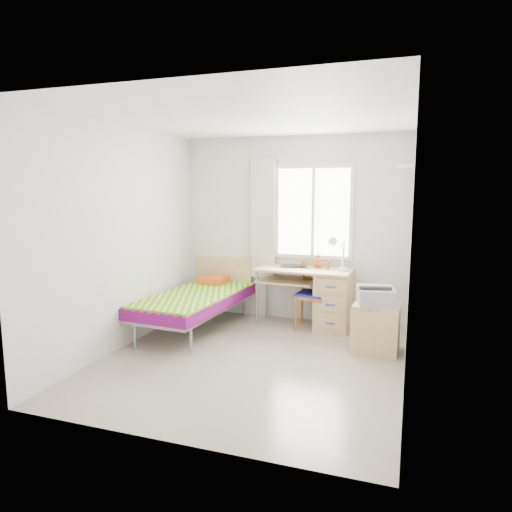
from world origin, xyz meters
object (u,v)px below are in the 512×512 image
at_px(bed, 198,298).
at_px(printer, 376,295).
at_px(chair, 314,290).
at_px(cabinet, 376,327).
at_px(desk, 329,297).

distance_m(bed, printer, 2.34).
xyz_separation_m(chair, printer, (0.86, -0.67, 0.15)).
bearing_deg(printer, bed, 164.95).
xyz_separation_m(cabinet, printer, (-0.01, -0.01, 0.38)).
height_order(bed, cabinet, bed).
bearing_deg(bed, desk, 23.15).
bearing_deg(cabinet, chair, 145.30).
distance_m(chair, cabinet, 1.12).
xyz_separation_m(bed, printer, (2.32, -0.13, 0.25)).
relative_size(bed, desk, 1.56).
distance_m(bed, desk, 1.76).
bearing_deg(cabinet, bed, 179.46).
height_order(desk, printer, desk).
distance_m(chair, printer, 1.10).
relative_size(chair, printer, 1.72).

